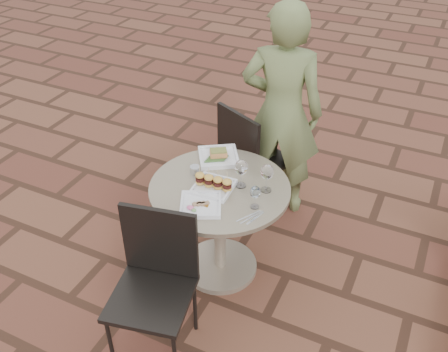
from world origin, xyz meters
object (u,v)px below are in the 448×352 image
at_px(plate_salmon, 218,156).
at_px(plate_tuna, 201,204).
at_px(plate_sliders, 213,184).
at_px(chair_far, 248,153).
at_px(chair_near, 156,273).
at_px(cafe_table, 220,216).
at_px(diner, 281,113).

xyz_separation_m(plate_salmon, plate_tuna, (0.13, -0.51, -0.01)).
bearing_deg(plate_sliders, plate_tuna, -87.56).
bearing_deg(plate_sliders, chair_far, 95.72).
distance_m(chair_far, chair_near, 1.36).
relative_size(chair_far, chair_near, 1.00).
relative_size(chair_near, plate_salmon, 2.57).
relative_size(cafe_table, plate_salmon, 2.49).
height_order(chair_near, plate_sliders, chair_near).
distance_m(plate_salmon, plate_sliders, 0.34).
height_order(plate_salmon, plate_tuna, plate_salmon).
height_order(cafe_table, plate_tuna, plate_tuna).
bearing_deg(diner, plate_salmon, 58.08).
xyz_separation_m(diner, plate_tuna, (-0.10, -1.11, -0.10)).
bearing_deg(diner, cafe_table, 73.49).
relative_size(chair_near, diner, 0.55).
bearing_deg(chair_far, plate_tuna, 120.04).
relative_size(chair_far, diner, 0.55).
bearing_deg(plate_tuna, chair_near, -97.50).
bearing_deg(plate_salmon, plate_sliders, -69.03).
xyz_separation_m(chair_near, plate_tuna, (0.06, 0.44, 0.20)).
relative_size(plate_sliders, plate_tuna, 0.77).
height_order(diner, plate_tuna, diner).
xyz_separation_m(cafe_table, diner, (0.08, 0.88, 0.36)).
bearing_deg(plate_tuna, plate_salmon, 104.37).
distance_m(chair_near, plate_salmon, 0.97).
height_order(cafe_table, chair_far, chair_far).
xyz_separation_m(cafe_table, chair_near, (-0.07, -0.67, 0.07)).
distance_m(cafe_table, plate_sliders, 0.29).
xyz_separation_m(cafe_table, plate_tuna, (-0.02, -0.23, 0.26)).
bearing_deg(plate_sliders, cafe_table, 60.02).
height_order(chair_near, plate_tuna, chair_near).
xyz_separation_m(chair_far, plate_salmon, (-0.05, -0.41, 0.20)).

